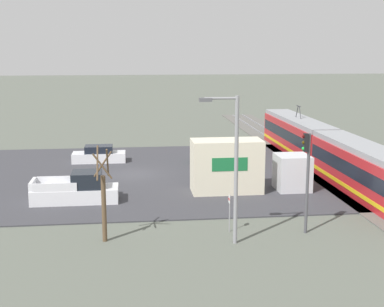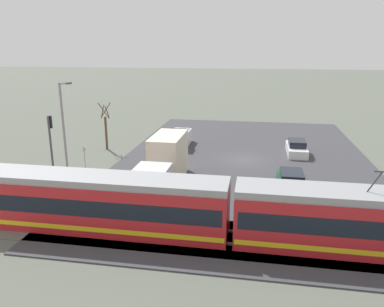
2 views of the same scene
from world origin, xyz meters
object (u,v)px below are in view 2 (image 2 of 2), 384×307
Objects in this scene: light_rail_tram at (232,212)px; no_parking_sign at (84,155)px; box_truck at (165,162)px; street_tree at (106,128)px; street_lamp_near_crossing at (64,119)px; pickup_truck at (178,140)px; sedan_car_1 at (297,148)px; traffic_light_pole at (51,141)px; sedan_car_0 at (291,183)px.

no_parking_sign is (13.61, -10.49, -0.40)m from light_rail_tram.
street_tree reaches higher than box_truck.
light_rail_tram is 3.66× the size of box_truck.
no_parking_sign is (7.87, -2.39, -0.48)m from box_truck.
street_tree is 6.81m from street_lamp_near_crossing.
street_lamp_near_crossing is (8.32, 8.44, 3.56)m from pickup_truck.
light_rail_tram is 19.19m from sedan_car_1.
street_lamp_near_crossing is (15.36, -10.74, 2.71)m from light_rail_tram.
no_parking_sign is (-0.66, -3.97, -2.24)m from traffic_light_pole.
street_tree is (0.02, -10.60, -1.25)m from traffic_light_pole.
traffic_light_pole is (8.53, 1.58, 1.76)m from box_truck.
street_tree is (14.29, -17.12, 0.59)m from light_rail_tram.
box_truck is (5.74, -8.11, 0.08)m from light_rail_tram.
traffic_light_pole is at bearing 31.46° from sedan_car_1.
sedan_car_0 is 0.87× the size of traffic_light_pole.
sedan_car_0 is at bearing -115.90° from light_rail_tram.
box_truck is at bearing 43.34° from sedan_car_1.
sedan_car_0 is (-10.89, 11.25, -0.11)m from pickup_truck.
street_lamp_near_crossing is at bearing 20.53° from sedan_car_1.
sedan_car_0 is at bearing -175.56° from traffic_light_pole.
sedan_car_0 is 20.40m from street_tree.
box_truck reaches higher than sedan_car_0.
street_tree is at bearing -99.50° from street_lamp_near_crossing.
light_rail_tram is 5.44× the size of pickup_truck.
pickup_truck is 1.17× the size of sedan_car_0.
sedan_car_1 is 0.84× the size of traffic_light_pole.
sedan_car_0 is 18.39m from traffic_light_pole.
box_truck is at bearing -54.69° from light_rail_tram.
box_truck is 8.85m from traffic_light_pole.
sedan_car_0 is 19.76m from street_lamp_near_crossing.
sedan_car_0 reaches higher than sedan_car_1.
traffic_light_pole is 10.67m from street_tree.
sedan_car_0 is at bearing 171.64° from no_parking_sign.
street_lamp_near_crossing is at bearing -8.32° from sedan_car_0.
light_rail_tram is at bearing 145.04° from street_lamp_near_crossing.
traffic_light_pole reaches higher than pickup_truck.
no_parking_sign reaches higher than pickup_truck.
pickup_truck is at bearing -119.72° from traffic_light_pole.
street_lamp_near_crossing reaches higher than pickup_truck.
street_tree reaches higher than no_parking_sign.
street_lamp_near_crossing reaches higher than light_rail_tram.
pickup_truck is at bearing -45.93° from sedan_car_0.
street_tree is (7.25, 2.06, 1.43)m from pickup_truck.
light_rail_tram is 9.93m from box_truck.
pickup_truck is (1.30, -11.08, -0.93)m from box_truck.
street_lamp_near_crossing reaches higher than sedan_car_0.
street_lamp_near_crossing is at bearing -7.98° from no_parking_sign.
light_rail_tram is 20.45m from pickup_truck.
street_tree reaches higher than sedan_car_0.
sedan_car_0 is 17.66m from no_parking_sign.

